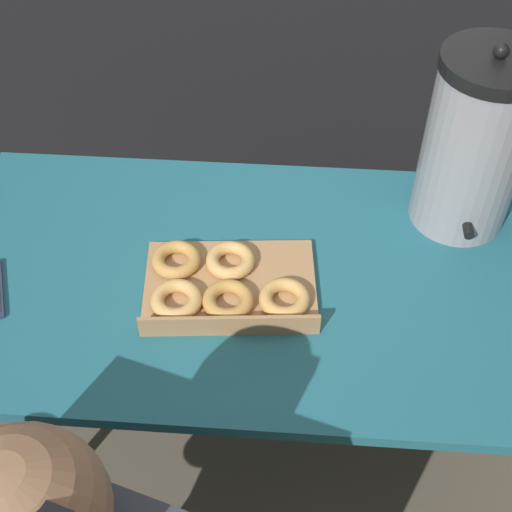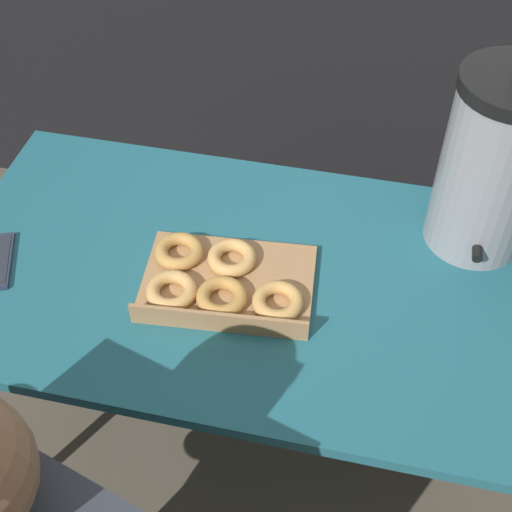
% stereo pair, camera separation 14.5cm
% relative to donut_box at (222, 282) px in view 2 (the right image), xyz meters
% --- Properties ---
extents(ground_plane, '(12.00, 12.00, 0.00)m').
position_rel_donut_box_xyz_m(ground_plane, '(0.08, 0.05, -0.76)').
color(ground_plane, brown).
extents(folding_table, '(1.37, 0.73, 0.74)m').
position_rel_donut_box_xyz_m(folding_table, '(0.08, 0.05, -0.07)').
color(folding_table, '#236675').
rests_on(folding_table, ground).
extents(donut_box, '(0.37, 0.27, 0.05)m').
position_rel_donut_box_xyz_m(donut_box, '(0.00, 0.00, 0.00)').
color(donut_box, tan).
rests_on(donut_box, folding_table).
extents(coffee_urn, '(0.22, 0.25, 0.43)m').
position_rel_donut_box_xyz_m(coffee_urn, '(0.50, 0.27, 0.18)').
color(coffee_urn, '#939399').
rests_on(coffee_urn, folding_table).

